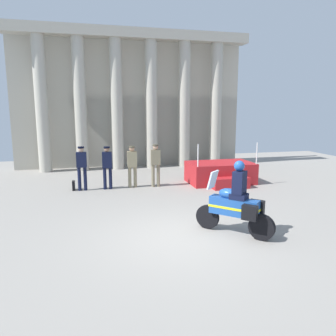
{
  "coord_description": "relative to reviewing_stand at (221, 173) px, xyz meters",
  "views": [
    {
      "loc": [
        -2.23,
        -7.41,
        3.14
      ],
      "look_at": [
        0.28,
        2.71,
        1.26
      ],
      "focal_mm": 35.14,
      "sensor_mm": 36.0,
      "label": 1
    }
  ],
  "objects": [
    {
      "name": "briefcase_on_ground",
      "position": [
        -6.09,
        0.21,
        -0.24
      ],
      "size": [
        0.1,
        0.32,
        0.36
      ],
      "primitive_type": "cube",
      "color": "black",
      "rests_on": "ground_plane"
    },
    {
      "name": "officer_in_row_0",
      "position": [
        -5.74,
        0.07,
        0.59
      ],
      "size": [
        0.39,
        0.25,
        1.72
      ],
      "rotation": [
        0.0,
        0.0,
        3.07
      ],
      "color": "black",
      "rests_on": "ground_plane"
    },
    {
      "name": "officer_in_row_3",
      "position": [
        -2.84,
        0.03,
        0.6
      ],
      "size": [
        0.39,
        0.25,
        1.73
      ],
      "rotation": [
        0.0,
        0.0,
        3.07
      ],
      "color": "#7A7056",
      "rests_on": "ground_plane"
    },
    {
      "name": "officer_in_row_1",
      "position": [
        -4.77,
        0.06,
        0.58
      ],
      "size": [
        0.39,
        0.25,
        1.7
      ],
      "rotation": [
        0.0,
        0.0,
        3.07
      ],
      "color": "black",
      "rests_on": "ground_plane"
    },
    {
      "name": "reviewing_stand",
      "position": [
        0.0,
        0.0,
        0.0
      ],
      "size": [
        2.72,
        2.19,
        1.78
      ],
      "color": "#B21E23",
      "rests_on": "ground_plane"
    },
    {
      "name": "ground_plane",
      "position": [
        -3.28,
        -5.43,
        -0.42
      ],
      "size": [
        28.0,
        28.0,
        0.0
      ],
      "primitive_type": "plane",
      "color": "gray"
    },
    {
      "name": "colonnade_backdrop",
      "position": [
        -3.03,
        5.05,
        3.46
      ],
      "size": [
        12.39,
        1.48,
        7.3
      ],
      "color": "#A49F91",
      "rests_on": "ground_plane"
    },
    {
      "name": "motorcycle_with_rider",
      "position": [
        -1.94,
        -5.57,
        0.37
      ],
      "size": [
        1.52,
        1.6,
        1.9
      ],
      "rotation": [
        0.0,
        0.0,
        2.33
      ],
      "color": "black",
      "rests_on": "ground_plane"
    },
    {
      "name": "officer_in_row_2",
      "position": [
        -3.78,
        0.11,
        0.57
      ],
      "size": [
        0.39,
        0.25,
        1.69
      ],
      "rotation": [
        0.0,
        0.0,
        3.07
      ],
      "color": "#847A5B",
      "rests_on": "ground_plane"
    }
  ]
}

